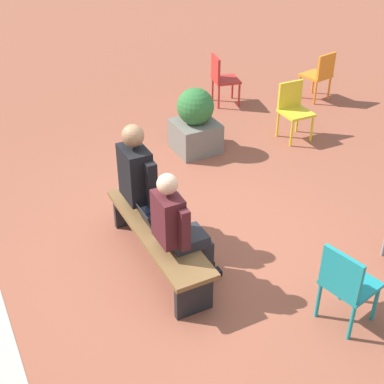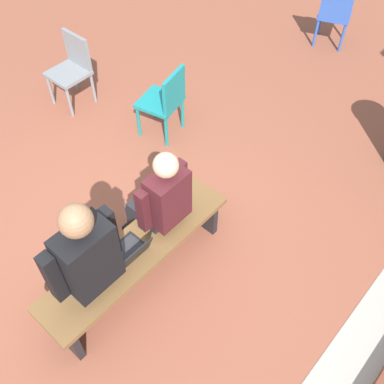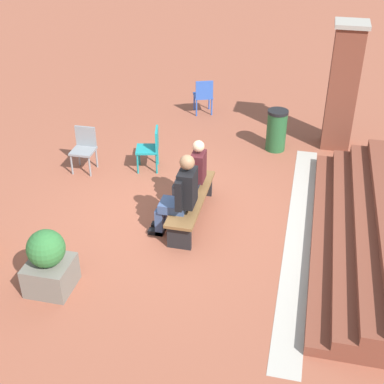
{
  "view_description": "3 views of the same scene",
  "coord_description": "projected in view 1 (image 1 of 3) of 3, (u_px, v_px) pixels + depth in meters",
  "views": [
    {
      "loc": [
        -4.01,
        1.94,
        3.65
      ],
      "look_at": [
        0.1,
        -0.16,
        0.71
      ],
      "focal_mm": 50.0,
      "sensor_mm": 36.0,
      "label": 1
    },
    {
      "loc": [
        1.19,
        1.94,
        3.53
      ],
      "look_at": [
        -0.58,
        0.35,
        0.7
      ],
      "focal_mm": 42.0,
      "sensor_mm": 36.0,
      "label": 2
    },
    {
      "loc": [
        7.15,
        1.94,
        5.03
      ],
      "look_at": [
        0.59,
        0.42,
        0.89
      ],
      "focal_mm": 50.0,
      "sensor_mm": 36.0,
      "label": 3
    }
  ],
  "objects": [
    {
      "name": "plastic_chair_foreground",
      "position": [
        293.0,
        107.0,
        7.87
      ],
      "size": [
        0.43,
        0.43,
        0.84
      ],
      "color": "gold",
      "rests_on": "ground"
    },
    {
      "name": "plastic_chair_far_right",
      "position": [
        346.0,
        282.0,
        4.66
      ],
      "size": [
        0.5,
        0.5,
        0.84
      ],
      "color": "teal",
      "rests_on": "ground"
    },
    {
      "name": "planter",
      "position": [
        195.0,
        123.0,
        7.52
      ],
      "size": [
        0.6,
        0.6,
        0.94
      ],
      "color": "#6B665B",
      "rests_on": "ground"
    },
    {
      "name": "person_adult",
      "position": [
        146.0,
        181.0,
        5.57
      ],
      "size": [
        0.59,
        0.74,
        1.42
      ],
      "color": "#384C75",
      "rests_on": "ground"
    },
    {
      "name": "bench",
      "position": [
        158.0,
        236.0,
        5.43
      ],
      "size": [
        1.8,
        0.44,
        0.45
      ],
      "color": "brown",
      "rests_on": "ground"
    },
    {
      "name": "ground_plane",
      "position": [
        183.0,
        256.0,
        5.72
      ],
      "size": [
        60.0,
        60.0,
        0.0
      ],
      "primitive_type": "plane",
      "color": "brown"
    },
    {
      "name": "plastic_chair_near_bench_left",
      "position": [
        222.0,
        77.0,
        8.93
      ],
      "size": [
        0.5,
        0.5,
        0.84
      ],
      "color": "red",
      "rests_on": "ground"
    },
    {
      "name": "plastic_chair_near_bench_right",
      "position": [
        320.0,
        73.0,
        9.07
      ],
      "size": [
        0.49,
        0.49,
        0.84
      ],
      "color": "orange",
      "rests_on": "ground"
    },
    {
      "name": "laptop",
      "position": [
        153.0,
        220.0,
        5.41
      ],
      "size": [
        0.32,
        0.29,
        0.21
      ],
      "color": "black",
      "rests_on": "bench"
    },
    {
      "name": "person_student",
      "position": [
        178.0,
        226.0,
        5.01
      ],
      "size": [
        0.5,
        0.63,
        1.28
      ],
      "color": "#232328",
      "rests_on": "ground"
    }
  ]
}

